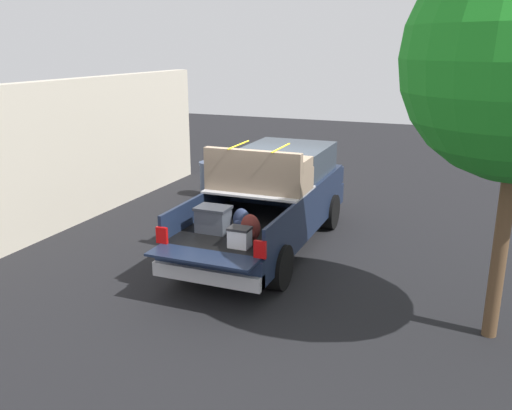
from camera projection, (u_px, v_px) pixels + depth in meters
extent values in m
plane|color=black|center=(267.00, 248.00, 11.37)|extent=(40.00, 40.00, 0.00)
cube|color=#162138|center=(267.00, 220.00, 11.20)|extent=(5.50, 1.92, 0.47)
cube|color=black|center=(244.00, 225.00, 10.06)|extent=(2.80, 1.80, 0.04)
cube|color=#162138|center=(199.00, 208.00, 10.32)|extent=(2.80, 0.06, 0.50)
cube|color=#162138|center=(292.00, 219.00, 9.66)|extent=(2.80, 0.06, 0.50)
cube|color=#162138|center=(270.00, 195.00, 11.21)|extent=(0.06, 1.80, 0.50)
cube|color=#162138|center=(202.00, 257.00, 8.56)|extent=(0.55, 1.80, 0.04)
cube|color=#B2B2B7|center=(259.00, 189.00, 10.60)|extent=(1.25, 1.92, 0.04)
cube|color=#162138|center=(288.00, 182.00, 12.26)|extent=(2.30, 1.92, 0.50)
cube|color=#2D3842|center=(287.00, 159.00, 12.02)|extent=(1.94, 1.76, 0.60)
cube|color=#162138|center=(306.00, 172.00, 13.48)|extent=(0.40, 1.82, 0.38)
cube|color=#B2B2B7|center=(207.00, 275.00, 8.81)|extent=(0.24, 1.92, 0.24)
cube|color=red|center=(162.00, 235.00, 9.06)|extent=(0.06, 0.20, 0.28)
cube|color=red|center=(260.00, 249.00, 8.43)|extent=(0.06, 0.20, 0.28)
cylinder|color=black|center=(258.00, 203.00, 13.13)|extent=(0.80, 0.30, 0.80)
cylinder|color=black|center=(330.00, 211.00, 12.50)|extent=(0.80, 0.30, 0.80)
cylinder|color=black|center=(188.00, 253.00, 10.01)|extent=(0.80, 0.30, 0.80)
cylinder|color=black|center=(278.00, 267.00, 9.38)|extent=(0.80, 0.30, 0.80)
cube|color=#474C56|center=(213.00, 221.00, 9.62)|extent=(0.40, 0.55, 0.41)
cube|color=#31353C|center=(213.00, 208.00, 9.55)|extent=(0.44, 0.59, 0.05)
ellipsoid|color=#283351|center=(242.00, 220.00, 9.61)|extent=(0.20, 0.32, 0.43)
ellipsoid|color=#283351|center=(239.00, 225.00, 9.53)|extent=(0.09, 0.22, 0.19)
ellipsoid|color=maroon|center=(250.00, 228.00, 9.13)|extent=(0.20, 0.35, 0.48)
ellipsoid|color=maroon|center=(248.00, 234.00, 9.05)|extent=(0.09, 0.25, 0.21)
cube|color=white|center=(240.00, 238.00, 8.89)|extent=(0.26, 0.34, 0.30)
cube|color=#262628|center=(240.00, 228.00, 8.84)|extent=(0.28, 0.36, 0.04)
cube|color=#84705B|center=(259.00, 178.00, 10.54)|extent=(0.90, 1.93, 0.42)
cube|color=#84705B|center=(252.00, 161.00, 10.09)|extent=(0.16, 1.93, 0.40)
cube|color=#84705B|center=(220.00, 158.00, 10.80)|extent=(0.66, 0.20, 0.22)
cube|color=#84705B|center=(303.00, 165.00, 10.18)|extent=(0.66, 0.20, 0.22)
cube|color=yellow|center=(239.00, 145.00, 10.52)|extent=(1.00, 0.03, 0.02)
cube|color=yellow|center=(281.00, 148.00, 10.21)|extent=(1.00, 0.03, 0.02)
cube|color=beige|center=(69.00, 153.00, 12.58)|extent=(10.88, 0.36, 3.34)
cylinder|color=brown|center=(501.00, 240.00, 7.54)|extent=(0.21, 0.21, 2.96)
cylinder|color=#3F4C66|center=(210.00, 181.00, 15.12)|extent=(0.56, 0.56, 0.90)
cylinder|color=#3F4C66|center=(210.00, 163.00, 14.98)|extent=(0.60, 0.60, 0.08)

